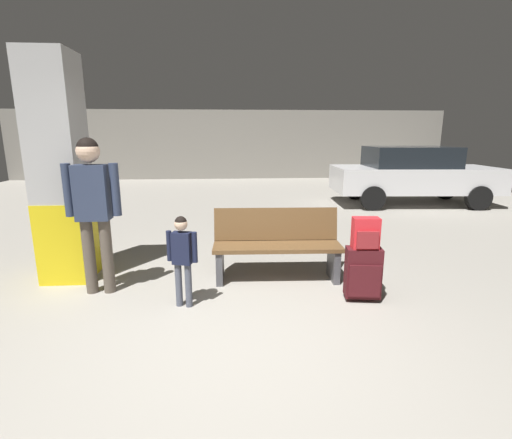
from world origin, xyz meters
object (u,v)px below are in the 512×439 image
Objects in this scene: suitcase at (363,273)px; adult at (93,200)px; backpack_bright at (366,233)px; parked_car_side at (412,174)px; structural_pillar at (60,172)px; child at (182,252)px; bench at (277,245)px.

adult reaches higher than suitcase.
backpack_bright is 0.19× the size of adult.
backpack_bright is at bearing -120.28° from parked_car_side.
structural_pillar reaches higher than child.
backpack_bright is at bearing -8.12° from adult.
child is (-1.09, -0.74, 0.17)m from bench.
child is at bearing -31.12° from structural_pillar.
bench is 1.63× the size of child.
bench is 4.75× the size of backpack_bright.
child reaches higher than backpack_bright.
suitcase is 0.61× the size of child.
structural_pillar is 8.34m from parked_car_side.
parked_car_side reaches higher than backpack_bright.
suitcase is 3.11m from adult.
structural_pillar is 1.55× the size of adult.
suitcase is at bearing 0.36° from child.
bench is 0.39× the size of parked_car_side.
parked_car_side is at bearing 59.72° from backpack_bright.
backpack_bright is at bearing 0.34° from child.
structural_pillar reaches higher than suitcase.
child is 1.21m from adult.
child reaches higher than bench.
adult is 8.21m from parked_car_side.
structural_pillar is at bearing 136.87° from adult.
structural_pillar is at bearing 175.66° from bench.
bench is at bearing -130.20° from parked_car_side.
structural_pillar is at bearing -145.17° from parked_car_side.
parked_car_side is at bearing 34.83° from structural_pillar.
child is at bearing -23.21° from adult.
adult is (-2.11, -0.30, 0.66)m from bench.
parked_car_side is at bearing 49.80° from bench.
suitcase is at bearing -120.29° from parked_car_side.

